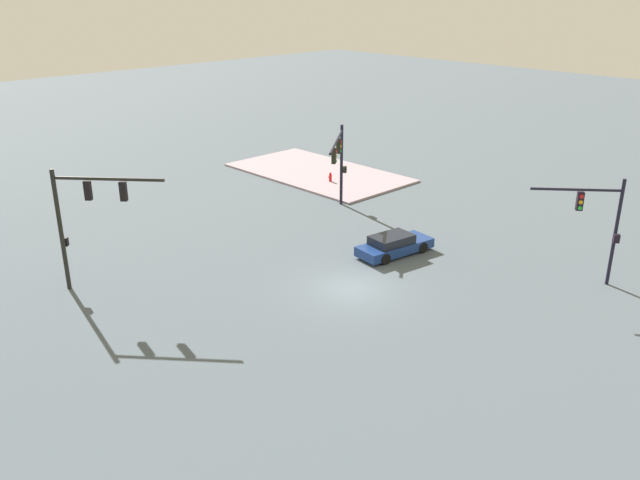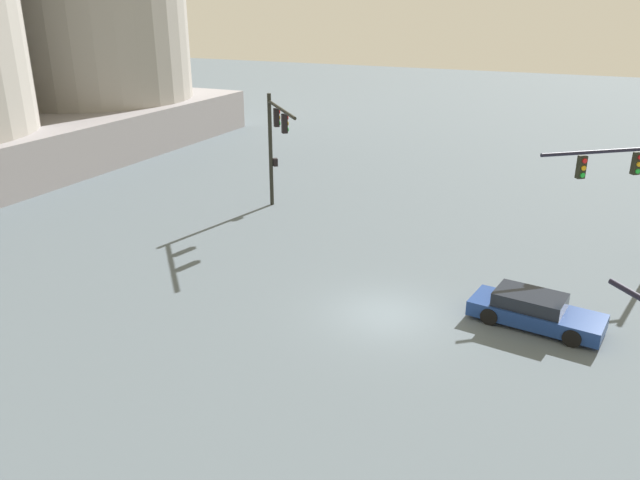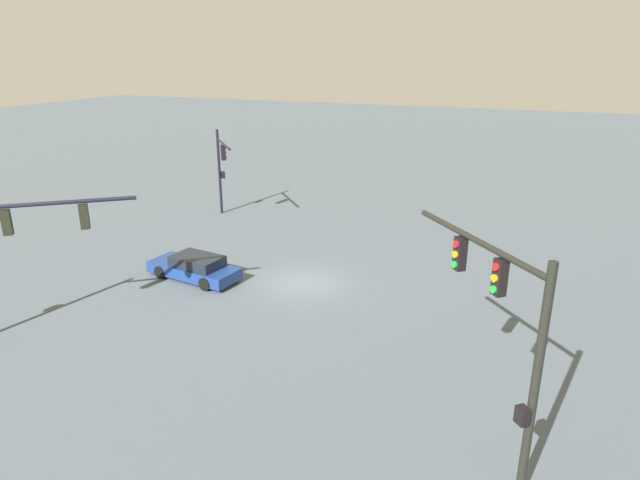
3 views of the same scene
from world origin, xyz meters
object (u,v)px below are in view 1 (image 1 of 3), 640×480
object	(u,v)px
traffic_signal_opposite_side	(599,217)
traffic_signal_cross_street	(83,210)
sedan_car_approaching	(394,245)
fire_hydrant_on_curb	(330,177)
traffic_signal_near_corner	(339,156)

from	to	relation	value
traffic_signal_opposite_side	traffic_signal_cross_street	world-z (taller)	traffic_signal_cross_street
sedan_car_approaching	fire_hydrant_on_curb	world-z (taller)	sedan_car_approaching
fire_hydrant_on_curb	sedan_car_approaching	bearing A→B (deg)	149.61
traffic_signal_cross_street	sedan_car_approaching	bearing A→B (deg)	20.87
traffic_signal_cross_street	fire_hydrant_on_curb	distance (m)	23.03
traffic_signal_opposite_side	traffic_signal_cross_street	xyz separation A→B (m)	(17.34, 18.95, 0.64)
sedan_car_approaching	fire_hydrant_on_curb	distance (m)	14.79
traffic_signal_near_corner	fire_hydrant_on_curb	world-z (taller)	traffic_signal_near_corner
traffic_signal_near_corner	traffic_signal_cross_street	size ratio (longest dim) A/B	0.89
fire_hydrant_on_curb	traffic_signal_opposite_side	bearing A→B (deg)	171.92
fire_hydrant_on_curb	traffic_signal_cross_street	bearing A→B (deg)	102.94
sedan_car_approaching	traffic_signal_near_corner	bearing A→B (deg)	76.31
traffic_signal_near_corner	sedan_car_approaching	bearing A→B (deg)	29.90
traffic_signal_opposite_side	fire_hydrant_on_curb	bearing A→B (deg)	-49.61
traffic_signal_near_corner	fire_hydrant_on_curb	xyz separation A→B (m)	(5.35, -4.52, -3.49)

